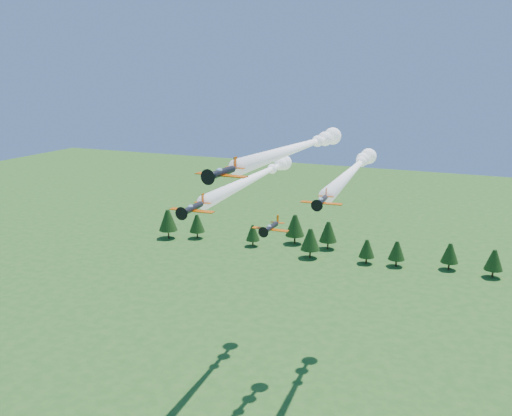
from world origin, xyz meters
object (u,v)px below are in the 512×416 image
at_px(plane_right, 354,169).
at_px(plane_slot, 271,227).
at_px(plane_lead, 300,147).
at_px(plane_left, 258,176).

distance_m(plane_right, plane_slot, 27.17).
distance_m(plane_lead, plane_slot, 17.64).
relative_size(plane_left, plane_right, 1.05).
xyz_separation_m(plane_right, plane_slot, (-8.25, -24.98, -6.81)).
bearing_deg(plane_lead, plane_slot, -91.99).
relative_size(plane_lead, plane_slot, 7.59).
xyz_separation_m(plane_lead, plane_right, (7.30, 12.71, -5.83)).
xyz_separation_m(plane_left, plane_slot, (11.99, -22.28, -4.43)).
bearing_deg(plane_slot, plane_lead, 85.50).
bearing_deg(plane_left, plane_slot, -64.61).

